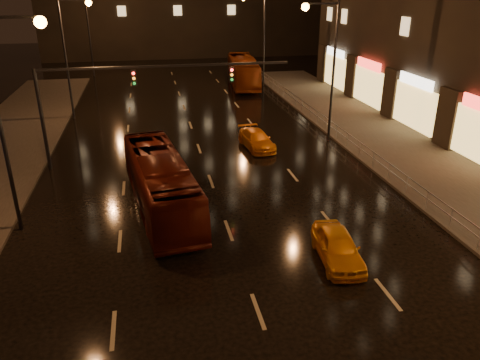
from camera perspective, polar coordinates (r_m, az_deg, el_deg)
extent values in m
plane|color=black|center=(31.19, -4.59, 2.66)|extent=(140.00, 140.00, 0.00)
cube|color=#38332D|center=(31.24, 22.05, 1.17)|extent=(7.00, 70.00, 0.15)
cylinder|color=black|center=(30.75, -22.95, 6.67)|extent=(0.22, 0.22, 6.20)
cube|color=black|center=(29.49, -8.94, 13.56)|extent=(15.20, 0.14, 0.14)
cube|color=black|center=(29.58, -12.81, 12.02)|extent=(0.32, 0.18, 0.95)
cube|color=black|center=(30.04, -1.04, 12.73)|extent=(0.32, 0.18, 0.95)
sphere|color=#FF1E19|center=(29.41, -12.87, 12.55)|extent=(0.18, 0.18, 0.18)
cylinder|color=#99999E|center=(55.70, 2.96, 12.44)|extent=(0.04, 0.04, 1.00)
cube|color=#99999E|center=(31.76, 14.45, 4.47)|extent=(0.05, 56.00, 0.05)
cube|color=#99999E|center=(31.88, 14.38, 3.79)|extent=(0.05, 56.00, 0.05)
imported|color=#4E130B|center=(23.98, -9.67, -0.29)|extent=(3.78, 10.60, 2.89)
imported|color=maroon|center=(53.86, 0.39, 13.12)|extent=(3.81, 11.58, 3.17)
imported|color=orange|center=(20.00, 11.83, -7.97)|extent=(1.93, 4.01, 1.32)
imported|color=orange|center=(32.90, 2.04, 4.94)|extent=(2.19, 4.39, 1.22)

